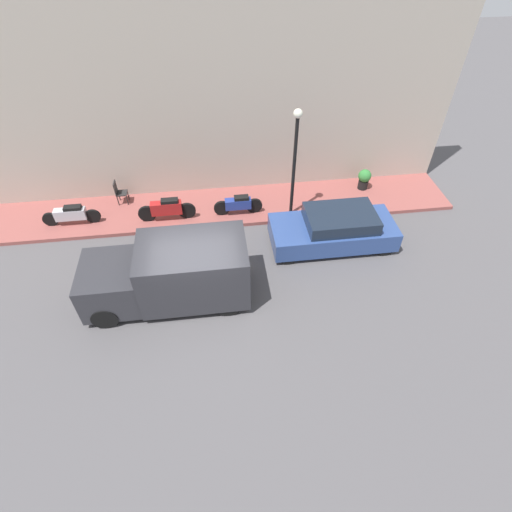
# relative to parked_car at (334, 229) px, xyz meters

# --- Properties ---
(ground_plane) EXTENTS (60.00, 60.00, 0.00)m
(ground_plane) POSITION_rel_parked_car_xyz_m (-2.14, 4.68, -0.63)
(ground_plane) COLOR #514F51
(sidewalk) EXTENTS (2.39, 19.65, 0.14)m
(sidewalk) POSITION_rel_parked_car_xyz_m (2.50, 4.68, -0.56)
(sidewalk) COLOR #934C47
(sidewalk) RESTS_ON ground_plane
(building_facade) EXTENTS (0.30, 19.65, 7.87)m
(building_facade) POSITION_rel_parked_car_xyz_m (3.85, 4.68, 3.30)
(building_facade) COLOR #B2A899
(building_facade) RESTS_ON ground_plane
(parked_car) EXTENTS (1.79, 4.22, 1.31)m
(parked_car) POSITION_rel_parked_car_xyz_m (0.00, 0.00, 0.00)
(parked_car) COLOR #2D4784
(parked_car) RESTS_ON ground_plane
(delivery_van) EXTENTS (1.96, 4.75, 2.01)m
(delivery_van) POSITION_rel_parked_car_xyz_m (-1.79, 5.47, 0.39)
(delivery_van) COLOR #2D2D33
(delivery_van) RESTS_ON ground_plane
(motorcycle_blue) EXTENTS (0.30, 1.80, 0.75)m
(motorcycle_blue) POSITION_rel_parked_car_xyz_m (1.93, 3.10, -0.08)
(motorcycle_blue) COLOR navy
(motorcycle_blue) RESTS_ON sidewalk
(motorcycle_red) EXTENTS (0.30, 2.08, 0.87)m
(motorcycle_red) POSITION_rel_parked_car_xyz_m (1.91, 5.71, -0.02)
(motorcycle_red) COLOR #B21E1E
(motorcycle_red) RESTS_ON sidewalk
(scooter_silver) EXTENTS (0.30, 2.03, 0.76)m
(scooter_silver) POSITION_rel_parked_car_xyz_m (2.08, 9.13, -0.07)
(scooter_silver) COLOR #B7B7BF
(scooter_silver) RESTS_ON sidewalk
(streetlamp) EXTENTS (0.30, 0.30, 4.04)m
(streetlamp) POSITION_rel_parked_car_xyz_m (1.67, 1.16, 2.07)
(streetlamp) COLOR black
(streetlamp) RESTS_ON sidewalk
(potted_plant) EXTENTS (0.51, 0.51, 0.84)m
(potted_plant) POSITION_rel_parked_car_xyz_m (2.95, -2.05, -0.03)
(potted_plant) COLOR black
(potted_plant) RESTS_ON sidewalk
(cafe_chair) EXTENTS (0.40, 0.40, 0.93)m
(cafe_chair) POSITION_rel_parked_car_xyz_m (3.18, 7.54, 0.03)
(cafe_chair) COLOR #262626
(cafe_chair) RESTS_ON sidewalk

